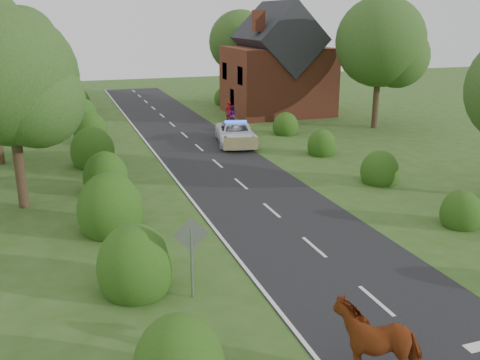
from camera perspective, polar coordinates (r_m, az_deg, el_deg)
name	(u,v)px	position (r m, az deg, el deg)	size (l,w,h in m)	color
ground	(376,301)	(16.47, 14.31, -12.42)	(120.00, 120.00, 0.00)	#305519
road	(223,168)	(29.15, -1.84, 1.26)	(6.00, 70.00, 0.02)	black
road_markings	(205,182)	(26.81, -3.79, -0.16)	(4.96, 70.00, 0.01)	white
hedgerow_left	(106,185)	(24.63, -14.12, -0.47)	(2.75, 50.41, 3.00)	#214814
hedgerow_right	(366,166)	(28.38, 13.32, 1.49)	(2.10, 45.78, 2.10)	#214814
tree_left_a	(15,84)	(23.83, -22.83, 9.46)	(5.74, 5.60, 8.38)	#332316
tree_left_d	(26,44)	(51.72, -21.87, 13.35)	(6.15, 6.00, 8.89)	#332316
tree_right_b	(385,46)	(40.55, 15.18, 13.67)	(6.56, 6.40, 9.40)	#332316
tree_right_c	(243,44)	(52.71, 0.38, 14.26)	(6.15, 6.00, 8.58)	#332316
road_sign	(191,246)	(15.52, -5.23, -6.99)	(1.06, 0.08, 2.53)	gray
house	(277,68)	(45.60, 4.01, 11.81)	(8.00, 7.40, 9.17)	brown
cow	(377,344)	(13.12, 14.36, -16.61)	(1.20, 2.26, 1.60)	maroon
police_van	(236,134)	(34.52, -0.46, 4.96)	(3.31, 5.45, 1.55)	white
pedestrian_red	(229,112)	(41.73, -1.21, 7.25)	(0.60, 0.39, 1.65)	#A01217
pedestrian_purple	(232,115)	(40.77, -0.89, 6.93)	(0.74, 0.58, 1.53)	#56145B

